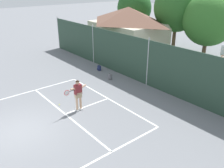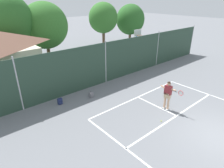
% 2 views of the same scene
% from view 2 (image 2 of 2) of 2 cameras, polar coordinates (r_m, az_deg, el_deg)
% --- Properties ---
extents(ground_plane, '(120.00, 120.00, 0.00)m').
position_cam_2_polar(ground_plane, '(11.25, 29.32, -13.47)').
color(ground_plane, slate).
extents(court_markings, '(8.30, 11.10, 0.01)m').
position_cam_2_polar(court_markings, '(11.40, 26.31, -12.23)').
color(court_markings, white).
rests_on(court_markings, ground).
extents(chainlink_fence, '(26.09, 0.09, 3.35)m').
position_cam_2_polar(chainlink_fence, '(15.21, -1.90, 6.24)').
color(chainlink_fence, '#284233').
rests_on(chainlink_fence, ground).
extents(basketball_hoop, '(0.90, 0.67, 3.55)m').
position_cam_2_polar(basketball_hoop, '(19.04, 7.30, 11.96)').
color(basketball_hoop, '#284CB2').
rests_on(basketball_hoop, ground).
extents(treeline_backdrop, '(26.16, 4.28, 6.76)m').
position_cam_2_polar(treeline_backdrop, '(21.93, -17.94, 16.71)').
color(treeline_backdrop, brown).
rests_on(treeline_backdrop, ground).
extents(tennis_player, '(0.26, 1.43, 1.85)m').
position_cam_2_polar(tennis_player, '(11.91, 16.11, -2.62)').
color(tennis_player, silver).
rests_on(tennis_player, ground).
extents(tennis_ball, '(0.07, 0.07, 0.07)m').
position_cam_2_polar(tennis_ball, '(11.26, 14.26, -10.46)').
color(tennis_ball, '#CCE033').
rests_on(tennis_ball, ground).
extents(backpack_navy, '(0.28, 0.25, 0.46)m').
position_cam_2_polar(backpack_navy, '(12.90, -15.02, -4.94)').
color(backpack_navy, navy).
rests_on(backpack_navy, ground).
extents(backpack_grey, '(0.29, 0.26, 0.46)m').
position_cam_2_polar(backpack_grey, '(13.37, -6.14, -3.11)').
color(backpack_grey, slate).
rests_on(backpack_grey, ground).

